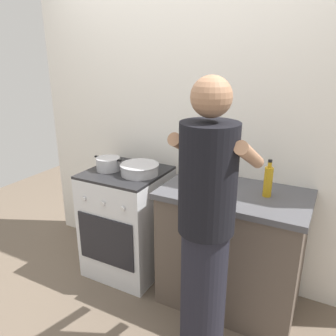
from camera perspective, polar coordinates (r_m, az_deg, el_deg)
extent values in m
plane|color=#6B5B4C|center=(2.84, -2.15, -20.03)|extent=(6.00, 6.00, 0.00)
cube|color=silver|center=(2.63, 6.83, 7.06)|extent=(3.20, 0.10, 2.50)
cube|color=brown|center=(2.53, 10.72, -13.89)|extent=(0.96, 0.56, 0.86)
cube|color=#4C4C51|center=(2.32, 11.40, -4.48)|extent=(1.00, 0.60, 0.04)
cube|color=silver|center=(2.86, -6.91, -9.26)|extent=(0.60, 0.60, 0.88)
cube|color=#232326|center=(2.68, -7.28, -0.74)|extent=(0.60, 0.60, 0.02)
cube|color=black|center=(2.66, -10.70, -12.31)|extent=(0.51, 0.01, 0.40)
cylinder|color=silver|center=(2.62, -14.32, -5.24)|extent=(0.04, 0.01, 0.04)
cylinder|color=silver|center=(2.51, -11.23, -6.09)|extent=(0.04, 0.01, 0.04)
cylinder|color=silver|center=(2.41, -7.85, -7.01)|extent=(0.04, 0.01, 0.04)
cylinder|color=#B2B2B7|center=(2.71, -10.24, 0.71)|extent=(0.19, 0.19, 0.10)
cube|color=black|center=(2.76, -12.13, 1.94)|extent=(0.04, 0.02, 0.01)
cube|color=black|center=(2.63, -8.37, 1.29)|extent=(0.04, 0.02, 0.01)
cylinder|color=#B7B7BC|center=(2.58, -4.92, -0.22)|extent=(0.29, 0.29, 0.08)
torus|color=#B7B7BC|center=(2.57, -4.94, 0.58)|extent=(0.30, 0.30, 0.01)
cylinder|color=silver|center=(2.50, 7.79, -0.31)|extent=(0.10, 0.10, 0.14)
cylinder|color=black|center=(2.46, 7.76, 1.55)|extent=(0.05, 0.03, 0.29)
sphere|color=black|center=(2.42, 7.92, 5.02)|extent=(0.03, 0.03, 0.03)
cylinder|color=#B7BABF|center=(2.48, 8.30, 1.17)|extent=(0.04, 0.06, 0.22)
sphere|color=#B7BABF|center=(2.44, 8.43, 3.86)|extent=(0.03, 0.03, 0.03)
cylinder|color=silver|center=(2.45, 7.66, 1.29)|extent=(0.05, 0.02, 0.26)
sphere|color=silver|center=(2.41, 7.80, 4.51)|extent=(0.03, 0.03, 0.03)
cylinder|color=black|center=(2.47, 7.68, 1.66)|extent=(0.02, 0.05, 0.29)
sphere|color=black|center=(2.43, 7.84, 5.19)|extent=(0.03, 0.03, 0.03)
cylinder|color=silver|center=(2.46, 7.81, 1.25)|extent=(0.06, 0.02, 0.24)
sphere|color=silver|center=(2.43, 7.95, 4.24)|extent=(0.03, 0.03, 0.03)
cylinder|color=white|center=(2.46, 7.29, 1.56)|extent=(0.03, 0.04, 0.29)
sphere|color=white|center=(2.42, 7.44, 5.04)|extent=(0.03, 0.03, 0.03)
cylinder|color=gold|center=(2.25, 16.83, -2.32)|extent=(0.06, 0.06, 0.20)
cylinder|color=gold|center=(2.22, 17.12, 0.52)|extent=(0.03, 0.03, 0.04)
cylinder|color=black|center=(2.21, 17.18, 1.16)|extent=(0.03, 0.03, 0.02)
cylinder|color=black|center=(2.07, 6.03, -21.44)|extent=(0.26, 0.26, 0.90)
cylinder|color=black|center=(1.69, 6.88, -1.89)|extent=(0.30, 0.30, 0.58)
sphere|color=#A07254|center=(1.59, 7.47, 12.07)|extent=(0.20, 0.20, 0.20)
cylinder|color=#A07254|center=(1.84, 3.66, 3.57)|extent=(0.07, 0.41, 0.24)
cylinder|color=#A07254|center=(1.73, 13.97, 2.08)|extent=(0.07, 0.41, 0.24)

